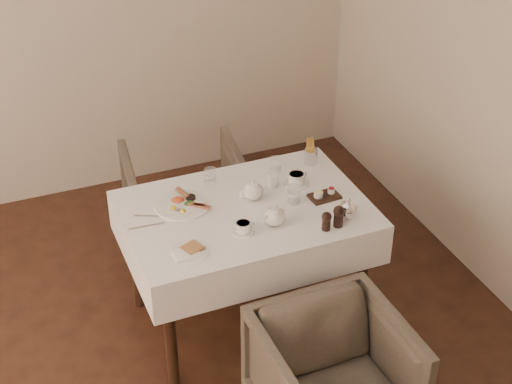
{
  "coord_description": "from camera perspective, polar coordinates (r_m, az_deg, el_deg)",
  "views": [
    {
      "loc": [
        -0.44,
        -2.42,
        3.06
      ],
      "look_at": [
        0.87,
        0.79,
        0.82
      ],
      "focal_mm": 55.0,
      "sensor_mm": 36.0,
      "label": 1
    }
  ],
  "objects": [
    {
      "name": "teapot_front",
      "position": [
        3.96,
        1.36,
        -1.7
      ],
      "size": [
        0.18,
        0.16,
        0.12
      ],
      "primitive_type": null,
      "rotation": [
        0.0,
        0.0,
        0.29
      ],
      "color": "white",
      "rests_on": "table"
    },
    {
      "name": "armchair_far",
      "position": [
        4.95,
        -5.13,
        -0.72
      ],
      "size": [
        0.8,
        0.82,
        0.67
      ],
      "primitive_type": "imported",
      "rotation": [
        0.0,
        0.0,
        3.02
      ],
      "color": "#453C33",
      "rests_on": "ground"
    },
    {
      "name": "glass_mid",
      "position": [
        4.14,
        2.78,
        -0.18
      ],
      "size": [
        0.08,
        0.08,
        0.1
      ],
      "primitive_type": "cylinder",
      "rotation": [
        0.0,
        0.0,
        0.18
      ],
      "color": "silver",
      "rests_on": "table"
    },
    {
      "name": "fries_cup",
      "position": [
        4.48,
        4.03,
        2.87
      ],
      "size": [
        0.08,
        0.08,
        0.16
      ],
      "rotation": [
        0.0,
        0.0,
        -0.16
      ],
      "color": "silver",
      "rests_on": "table"
    },
    {
      "name": "creamer",
      "position": [
        4.29,
        1.23,
        0.94
      ],
      "size": [
        0.08,
        0.08,
        0.08
      ],
      "primitive_type": "cylinder",
      "rotation": [
        0.0,
        0.0,
        0.29
      ],
      "color": "white",
      "rests_on": "table"
    },
    {
      "name": "cutlery_fork",
      "position": [
        4.09,
        -7.57,
        -1.76
      ],
      "size": [
        0.18,
        0.09,
        0.0
      ],
      "primitive_type": "cube",
      "rotation": [
        0.0,
        0.0,
        1.13
      ],
      "color": "silver",
      "rests_on": "table"
    },
    {
      "name": "table",
      "position": [
        4.18,
        -0.76,
        -2.51
      ],
      "size": [
        1.28,
        0.88,
        0.75
      ],
      "color": "black",
      "rests_on": "ground"
    },
    {
      "name": "silver_pot",
      "position": [
        4.03,
        6.68,
        -1.17
      ],
      "size": [
        0.13,
        0.12,
        0.13
      ],
      "primitive_type": null,
      "rotation": [
        0.0,
        0.0,
        -0.18
      ],
      "color": "white",
      "rests_on": "table"
    },
    {
      "name": "side_plate",
      "position": [
        3.81,
        -4.82,
        -4.35
      ],
      "size": [
        0.19,
        0.18,
        0.02
      ],
      "rotation": [
        0.0,
        0.0,
        0.16
      ],
      "color": "white",
      "rests_on": "table"
    },
    {
      "name": "glass_right",
      "position": [
        4.41,
        1.43,
        2.0
      ],
      "size": [
        0.08,
        0.08,
        0.09
      ],
      "primitive_type": "cylinder",
      "rotation": [
        0.0,
        0.0,
        -0.31
      ],
      "color": "silver",
      "rests_on": "table"
    },
    {
      "name": "teacup_far",
      "position": [
        4.3,
        2.96,
        0.91
      ],
      "size": [
        0.14,
        0.14,
        0.07
      ],
      "rotation": [
        0.0,
        0.0,
        0.26
      ],
      "color": "white",
      "rests_on": "table"
    },
    {
      "name": "cutlery_knife",
      "position": [
        4.02,
        -7.96,
        -2.48
      ],
      "size": [
        0.19,
        0.03,
        0.0
      ],
      "primitive_type": "cube",
      "rotation": [
        0.0,
        0.0,
        1.5
      ],
      "color": "silver",
      "rests_on": "table"
    },
    {
      "name": "pepper_mill_left",
      "position": [
        3.94,
        5.14,
        -2.11
      ],
      "size": [
        0.06,
        0.06,
        0.1
      ],
      "primitive_type": null,
      "rotation": [
        0.0,
        0.0,
        0.08
      ],
      "color": "black",
      "rests_on": "table"
    },
    {
      "name": "pepper_mill_right",
      "position": [
        3.97,
        6.02,
        -1.75
      ],
      "size": [
        0.06,
        0.06,
        0.12
      ],
      "primitive_type": null,
      "rotation": [
        0.0,
        0.0,
        0.09
      ],
      "color": "black",
      "rests_on": "table"
    },
    {
      "name": "teapot_centre",
      "position": [
        4.16,
        -0.21,
        0.16
      ],
      "size": [
        0.16,
        0.13,
        0.12
      ],
      "primitive_type": null,
      "rotation": [
        0.0,
        0.0,
        0.1
      ],
      "color": "white",
      "rests_on": "table"
    },
    {
      "name": "armchair_near",
      "position": [
        3.82,
        5.66,
        -13.32
      ],
      "size": [
        0.68,
        0.7,
        0.63
      ],
      "primitive_type": "imported",
      "rotation": [
        0.0,
        0.0,
        0.02
      ],
      "color": "#453C33",
      "rests_on": "ground"
    },
    {
      "name": "breakfast_plate",
      "position": [
        4.15,
        -5.36,
        -0.88
      ],
      "size": [
        0.29,
        0.29,
        0.04
      ],
      "rotation": [
        0.0,
        0.0,
        -0.15
      ],
      "color": "white",
      "rests_on": "table"
    },
    {
      "name": "teacup_near",
      "position": [
        3.93,
        -0.93,
        -2.62
      ],
      "size": [
        0.12,
        0.12,
        0.06
      ],
      "rotation": [
        0.0,
        0.0,
        -0.09
      ],
      "color": "white",
      "rests_on": "table"
    },
    {
      "name": "condiment_board",
      "position": [
        4.21,
        4.97,
        -0.25
      ],
      "size": [
        0.17,
        0.12,
        0.04
      ],
      "rotation": [
        0.0,
        0.0,
        0.06
      ],
      "color": "black",
      "rests_on": "table"
    },
    {
      "name": "glass_left",
      "position": [
        4.31,
        -3.35,
        1.17
      ],
      "size": [
        0.08,
        0.08,
        0.09
      ],
      "primitive_type": "cylinder",
      "rotation": [
        0.0,
        0.0,
        -0.26
      ],
      "color": "silver",
      "rests_on": "table"
    }
  ]
}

